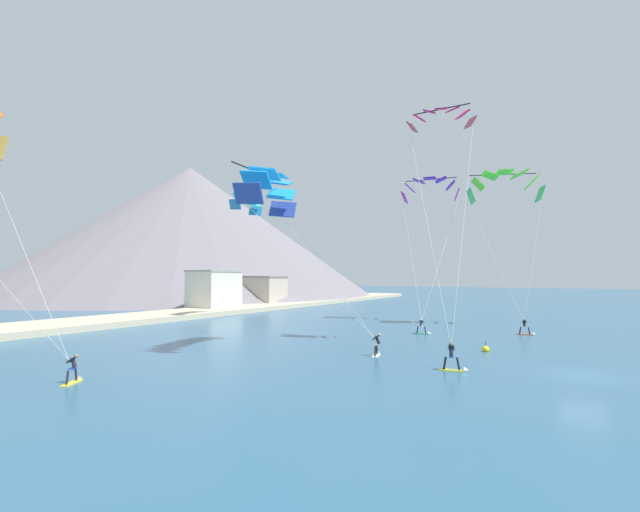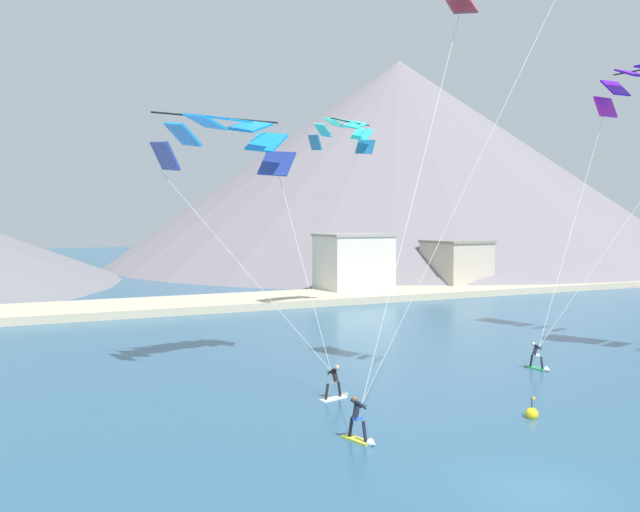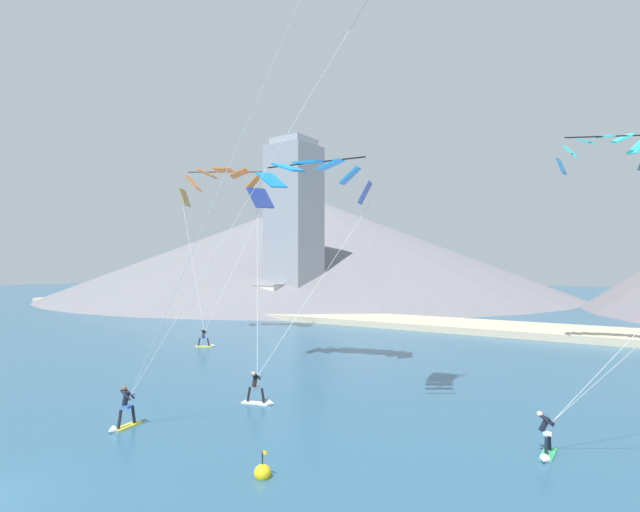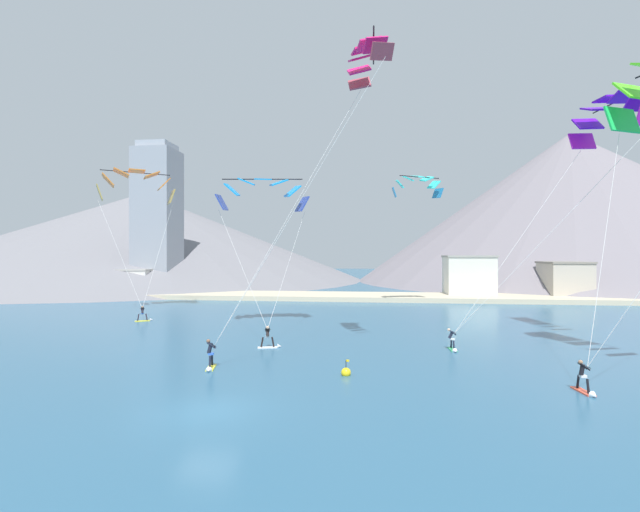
{
  "view_description": "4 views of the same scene",
  "coord_description": "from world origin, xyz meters",
  "px_view_note": "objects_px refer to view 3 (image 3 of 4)",
  "views": [
    {
      "loc": [
        -29.6,
        0.1,
        5.86
      ],
      "look_at": [
        3.14,
        19.83,
        7.64
      ],
      "focal_mm": 24.0,
      "sensor_mm": 36.0,
      "label": 1
    },
    {
      "loc": [
        -15.77,
        -16.45,
        8.49
      ],
      "look_at": [
        -0.48,
        14.25,
        6.68
      ],
      "focal_mm": 40.0,
      "sensor_mm": 36.0,
      "label": 2
    },
    {
      "loc": [
        16.57,
        -6.07,
        6.84
      ],
      "look_at": [
        -0.57,
        18.64,
        7.56
      ],
      "focal_mm": 28.0,
      "sensor_mm": 36.0,
      "label": 3
    },
    {
      "loc": [
        7.05,
        -17.99,
        6.85
      ],
      "look_at": [
        2.72,
        18.75,
        6.78
      ],
      "focal_mm": 24.0,
      "sensor_mm": 36.0,
      "label": 4
    }
  ],
  "objects_px": {
    "kitesurfer_far_left": "(123,415)",
    "race_marker_buoy": "(262,473)",
    "parafoil_kite_far_right": "(223,183)",
    "kitesurfer_mid_center": "(259,394)",
    "parafoil_kite_distant_high_outer": "(603,149)",
    "kitesurfer_near_lead": "(546,445)",
    "kitesurfer_far_right": "(206,341)",
    "parafoil_kite_mid_center": "(310,177)"
  },
  "relations": [
    {
      "from": "kitesurfer_far_right",
      "to": "kitesurfer_near_lead",
      "type": "bearing_deg",
      "value": -19.59
    },
    {
      "from": "kitesurfer_near_lead",
      "to": "kitesurfer_far_left",
      "type": "distance_m",
      "value": 16.88
    },
    {
      "from": "kitesurfer_far_left",
      "to": "race_marker_buoy",
      "type": "bearing_deg",
      "value": -2.58
    },
    {
      "from": "kitesurfer_far_left",
      "to": "parafoil_kite_distant_high_outer",
      "type": "distance_m",
      "value": 36.97
    },
    {
      "from": "kitesurfer_far_right",
      "to": "parafoil_kite_mid_center",
      "type": "xyz_separation_m",
      "value": [
        13.33,
        -3.07,
        12.41
      ]
    },
    {
      "from": "parafoil_kite_far_right",
      "to": "kitesurfer_mid_center",
      "type": "bearing_deg",
      "value": -40.29
    },
    {
      "from": "kitesurfer_near_lead",
      "to": "parafoil_kite_distant_high_outer",
      "type": "distance_m",
      "value": 27.79
    },
    {
      "from": "race_marker_buoy",
      "to": "parafoil_kite_distant_high_outer",
      "type": "bearing_deg",
      "value": 76.67
    },
    {
      "from": "kitesurfer_mid_center",
      "to": "kitesurfer_far_left",
      "type": "xyz_separation_m",
      "value": [
        -2.24,
        -6.16,
        0.05
      ]
    },
    {
      "from": "kitesurfer_far_left",
      "to": "race_marker_buoy",
      "type": "relative_size",
      "value": 1.81
    },
    {
      "from": "race_marker_buoy",
      "to": "kitesurfer_near_lead",
      "type": "bearing_deg",
      "value": 44.73
    },
    {
      "from": "parafoil_kite_far_right",
      "to": "parafoil_kite_distant_high_outer",
      "type": "height_order",
      "value": "parafoil_kite_far_right"
    },
    {
      "from": "kitesurfer_mid_center",
      "to": "kitesurfer_far_right",
      "type": "height_order",
      "value": "kitesurfer_mid_center"
    },
    {
      "from": "parafoil_kite_far_right",
      "to": "parafoil_kite_distant_high_outer",
      "type": "relative_size",
      "value": 2.44
    },
    {
      "from": "kitesurfer_far_right",
      "to": "race_marker_buoy",
      "type": "xyz_separation_m",
      "value": [
        21.91,
        -17.56,
        -0.32
      ]
    },
    {
      "from": "kitesurfer_far_right",
      "to": "parafoil_kite_mid_center",
      "type": "distance_m",
      "value": 18.47
    },
    {
      "from": "parafoil_kite_mid_center",
      "to": "parafoil_kite_far_right",
      "type": "distance_m",
      "value": 20.34
    },
    {
      "from": "kitesurfer_near_lead",
      "to": "kitesurfer_far_left",
      "type": "relative_size",
      "value": 0.95
    },
    {
      "from": "kitesurfer_far_left",
      "to": "kitesurfer_far_right",
      "type": "xyz_separation_m",
      "value": [
        -13.72,
        17.2,
        -0.1
      ]
    },
    {
      "from": "parafoil_kite_far_right",
      "to": "race_marker_buoy",
      "type": "xyz_separation_m",
      "value": [
        26.42,
        -23.88,
        -15.45
      ]
    },
    {
      "from": "kitesurfer_mid_center",
      "to": "parafoil_kite_mid_center",
      "type": "bearing_deg",
      "value": 108.23
    },
    {
      "from": "kitesurfer_near_lead",
      "to": "parafoil_kite_far_right",
      "type": "distance_m",
      "value": 40.52
    },
    {
      "from": "kitesurfer_far_right",
      "to": "race_marker_buoy",
      "type": "distance_m",
      "value": 28.08
    },
    {
      "from": "kitesurfer_far_left",
      "to": "kitesurfer_mid_center",
      "type": "bearing_deg",
      "value": 70.02
    },
    {
      "from": "kitesurfer_near_lead",
      "to": "kitesurfer_far_right",
      "type": "xyz_separation_m",
      "value": [
        -29.16,
        10.38,
        0.03
      ]
    },
    {
      "from": "parafoil_kite_far_right",
      "to": "race_marker_buoy",
      "type": "height_order",
      "value": "parafoil_kite_far_right"
    },
    {
      "from": "kitesurfer_near_lead",
      "to": "parafoil_kite_far_right",
      "type": "xyz_separation_m",
      "value": [
        -33.67,
        16.69,
        15.15
      ]
    },
    {
      "from": "parafoil_kite_mid_center",
      "to": "parafoil_kite_far_right",
      "type": "height_order",
      "value": "parafoil_kite_far_right"
    },
    {
      "from": "parafoil_kite_far_right",
      "to": "parafoil_kite_distant_high_outer",
      "type": "xyz_separation_m",
      "value": [
        33.61,
        6.46,
        0.21
      ]
    },
    {
      "from": "kitesurfer_near_lead",
      "to": "parafoil_kite_mid_center",
      "type": "distance_m",
      "value": 21.42
    },
    {
      "from": "parafoil_kite_mid_center",
      "to": "parafoil_kite_far_right",
      "type": "xyz_separation_m",
      "value": [
        -17.84,
        9.38,
        2.71
      ]
    },
    {
      "from": "kitesurfer_near_lead",
      "to": "race_marker_buoy",
      "type": "relative_size",
      "value": 1.72
    },
    {
      "from": "kitesurfer_mid_center",
      "to": "race_marker_buoy",
      "type": "relative_size",
      "value": 1.75
    },
    {
      "from": "kitesurfer_mid_center",
      "to": "kitesurfer_far_left",
      "type": "distance_m",
      "value": 6.55
    },
    {
      "from": "kitesurfer_far_left",
      "to": "parafoil_kite_far_right",
      "type": "xyz_separation_m",
      "value": [
        -18.23,
        23.51,
        15.02
      ]
    },
    {
      "from": "kitesurfer_near_lead",
      "to": "parafoil_kite_distant_high_outer",
      "type": "relative_size",
      "value": 0.27
    },
    {
      "from": "kitesurfer_far_left",
      "to": "kitesurfer_far_right",
      "type": "height_order",
      "value": "kitesurfer_far_left"
    },
    {
      "from": "kitesurfer_mid_center",
      "to": "kitesurfer_far_right",
      "type": "xyz_separation_m",
      "value": [
        -15.95,
        11.04,
        -0.05
      ]
    },
    {
      "from": "parafoil_kite_mid_center",
      "to": "kitesurfer_mid_center",
      "type": "bearing_deg",
      "value": -71.77
    },
    {
      "from": "kitesurfer_mid_center",
      "to": "kitesurfer_far_right",
      "type": "bearing_deg",
      "value": 145.32
    },
    {
      "from": "kitesurfer_mid_center",
      "to": "kitesurfer_far_left",
      "type": "bearing_deg",
      "value": -109.98
    },
    {
      "from": "kitesurfer_near_lead",
      "to": "race_marker_buoy",
      "type": "bearing_deg",
      "value": -135.27
    }
  ]
}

